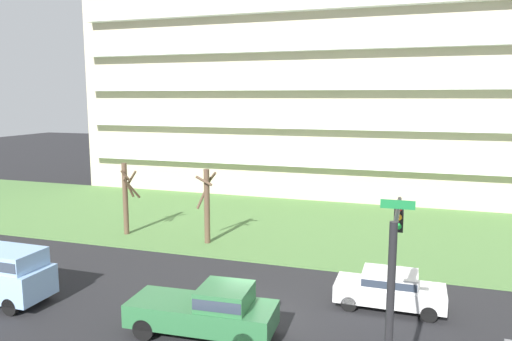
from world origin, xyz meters
name	(u,v)px	position (x,y,z in m)	size (l,w,h in m)	color
ground	(258,317)	(0.00, 0.00, 0.00)	(160.00, 160.00, 0.00)	#232326
grass_lawn_strip	(322,227)	(0.00, 14.00, 0.04)	(80.00, 16.00, 0.08)	#547F42
apartment_building	(353,90)	(0.00, 28.17, 9.31)	(48.45, 13.31, 18.62)	beige
tree_far_left	(126,196)	(-11.37, 8.43, 2.50)	(1.19, 1.54, 4.60)	brown
tree_left	(207,204)	(-5.83, 8.30, 2.44)	(1.34, 1.32, 4.50)	brown
pickup_green_near_left	(208,309)	(-1.25, -1.99, 1.02)	(5.50, 2.28, 1.95)	#2D6B3D
sedan_white_center_right	(390,288)	(4.91, 2.50, 0.87)	(4.41, 1.82, 1.57)	white
traffic_signal_mast	(393,280)	(5.25, -5.05, 4.07)	(0.90, 4.60, 5.98)	black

